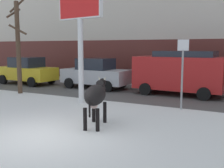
{
  "coord_description": "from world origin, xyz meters",
  "views": [
    {
      "loc": [
        5.29,
        -5.74,
        2.53
      ],
      "look_at": [
        0.45,
        3.53,
        1.1
      ],
      "focal_mm": 43.64,
      "sensor_mm": 36.0,
      "label": 1
    }
  ],
  "objects_px": {
    "car_yellow_sedan": "(27,71)",
    "car_red_van": "(180,72)",
    "cow_black": "(96,95)",
    "street_sign": "(182,69)",
    "pedestrian_near_billboard": "(142,72)",
    "billboard": "(80,6)",
    "pedestrian_far_left": "(205,75)",
    "car_silver_sedan": "(96,73)",
    "bare_tree_right_lot": "(18,45)"
  },
  "relations": [
    {
      "from": "car_yellow_sedan",
      "to": "car_red_van",
      "type": "height_order",
      "value": "car_red_van"
    },
    {
      "from": "cow_black",
      "to": "street_sign",
      "type": "distance_m",
      "value": 4.11
    },
    {
      "from": "cow_black",
      "to": "car_red_van",
      "type": "height_order",
      "value": "car_red_van"
    },
    {
      "from": "pedestrian_near_billboard",
      "to": "cow_black",
      "type": "bearing_deg",
      "value": -77.47
    },
    {
      "from": "cow_black",
      "to": "billboard",
      "type": "bearing_deg",
      "value": 131.27
    },
    {
      "from": "pedestrian_near_billboard",
      "to": "pedestrian_far_left",
      "type": "xyz_separation_m",
      "value": [
        3.95,
        0.0,
        0.0
      ]
    },
    {
      "from": "car_yellow_sedan",
      "to": "pedestrian_near_billboard",
      "type": "distance_m",
      "value": 7.87
    },
    {
      "from": "pedestrian_near_billboard",
      "to": "pedestrian_far_left",
      "type": "height_order",
      "value": "same"
    },
    {
      "from": "car_yellow_sedan",
      "to": "car_red_van",
      "type": "distance_m",
      "value": 10.32
    },
    {
      "from": "car_silver_sedan",
      "to": "pedestrian_near_billboard",
      "type": "height_order",
      "value": "car_silver_sedan"
    },
    {
      "from": "bare_tree_right_lot",
      "to": "billboard",
      "type": "bearing_deg",
      "value": -7.64
    },
    {
      "from": "car_silver_sedan",
      "to": "pedestrian_near_billboard",
      "type": "relative_size",
      "value": 2.47
    },
    {
      "from": "car_red_van",
      "to": "pedestrian_far_left",
      "type": "bearing_deg",
      "value": 71.45
    },
    {
      "from": "car_yellow_sedan",
      "to": "pedestrian_near_billboard",
      "type": "height_order",
      "value": "car_yellow_sedan"
    },
    {
      "from": "cow_black",
      "to": "pedestrian_near_billboard",
      "type": "xyz_separation_m",
      "value": [
        -2.12,
        9.53,
        -0.11
      ]
    },
    {
      "from": "cow_black",
      "to": "pedestrian_far_left",
      "type": "bearing_deg",
      "value": 79.09
    },
    {
      "from": "car_silver_sedan",
      "to": "billboard",
      "type": "bearing_deg",
      "value": -67.55
    },
    {
      "from": "billboard",
      "to": "pedestrian_far_left",
      "type": "bearing_deg",
      "value": 57.19
    },
    {
      "from": "billboard",
      "to": "car_red_van",
      "type": "height_order",
      "value": "billboard"
    },
    {
      "from": "billboard",
      "to": "car_yellow_sedan",
      "type": "relative_size",
      "value": 1.3
    },
    {
      "from": "cow_black",
      "to": "car_red_van",
      "type": "relative_size",
      "value": 0.41
    },
    {
      "from": "cow_black",
      "to": "street_sign",
      "type": "relative_size",
      "value": 0.69
    },
    {
      "from": "billboard",
      "to": "car_silver_sedan",
      "type": "height_order",
      "value": "billboard"
    },
    {
      "from": "billboard",
      "to": "bare_tree_right_lot",
      "type": "xyz_separation_m",
      "value": [
        -4.44,
        0.6,
        -1.67
      ]
    },
    {
      "from": "cow_black",
      "to": "pedestrian_near_billboard",
      "type": "bearing_deg",
      "value": 102.53
    },
    {
      "from": "car_silver_sedan",
      "to": "car_yellow_sedan",
      "type": "bearing_deg",
      "value": -173.85
    },
    {
      "from": "car_silver_sedan",
      "to": "car_red_van",
      "type": "height_order",
      "value": "car_red_van"
    },
    {
      "from": "pedestrian_far_left",
      "to": "billboard",
      "type": "bearing_deg",
      "value": -122.81
    },
    {
      "from": "car_yellow_sedan",
      "to": "billboard",
      "type": "bearing_deg",
      "value": -27.52
    },
    {
      "from": "car_red_van",
      "to": "street_sign",
      "type": "relative_size",
      "value": 1.66
    },
    {
      "from": "bare_tree_right_lot",
      "to": "street_sign",
      "type": "bearing_deg",
      "value": 1.1
    },
    {
      "from": "cow_black",
      "to": "street_sign",
      "type": "xyz_separation_m",
      "value": [
        1.88,
        3.59,
        0.68
      ]
    },
    {
      "from": "car_silver_sedan",
      "to": "car_red_van",
      "type": "relative_size",
      "value": 0.91
    },
    {
      "from": "bare_tree_right_lot",
      "to": "car_silver_sedan",
      "type": "bearing_deg",
      "value": 52.24
    },
    {
      "from": "cow_black",
      "to": "pedestrian_near_billboard",
      "type": "relative_size",
      "value": 1.12
    },
    {
      "from": "street_sign",
      "to": "car_red_van",
      "type": "bearing_deg",
      "value": 105.34
    },
    {
      "from": "pedestrian_far_left",
      "to": "pedestrian_near_billboard",
      "type": "bearing_deg",
      "value": 180.0
    },
    {
      "from": "car_yellow_sedan",
      "to": "pedestrian_far_left",
      "type": "distance_m",
      "value": 11.6
    },
    {
      "from": "cow_black",
      "to": "bare_tree_right_lot",
      "type": "distance_m",
      "value": 7.9
    },
    {
      "from": "cow_black",
      "to": "car_yellow_sedan",
      "type": "relative_size",
      "value": 0.45
    },
    {
      "from": "billboard",
      "to": "car_red_van",
      "type": "distance_m",
      "value": 6.18
    },
    {
      "from": "car_red_van",
      "to": "pedestrian_near_billboard",
      "type": "height_order",
      "value": "car_red_van"
    },
    {
      "from": "pedestrian_far_left",
      "to": "bare_tree_right_lot",
      "type": "bearing_deg",
      "value": -145.11
    },
    {
      "from": "car_red_van",
      "to": "bare_tree_right_lot",
      "type": "height_order",
      "value": "bare_tree_right_lot"
    },
    {
      "from": "billboard",
      "to": "pedestrian_near_billboard",
      "type": "bearing_deg",
      "value": 86.87
    },
    {
      "from": "cow_black",
      "to": "billboard",
      "type": "relative_size",
      "value": 0.35
    },
    {
      "from": "billboard",
      "to": "pedestrian_near_billboard",
      "type": "xyz_separation_m",
      "value": [
        0.37,
        6.7,
        -3.43
      ]
    },
    {
      "from": "cow_black",
      "to": "car_silver_sedan",
      "type": "height_order",
      "value": "car_silver_sedan"
    },
    {
      "from": "cow_black",
      "to": "car_red_van",
      "type": "distance_m",
      "value": 7.01
    },
    {
      "from": "car_red_van",
      "to": "pedestrian_far_left",
      "type": "relative_size",
      "value": 2.7
    }
  ]
}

